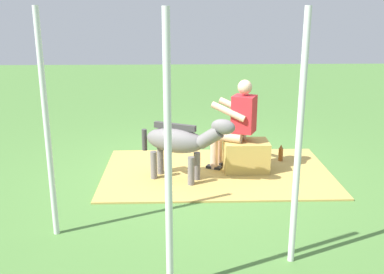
# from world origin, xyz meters

# --- Properties ---
(ground_plane) EXTENTS (24.00, 24.00, 0.00)m
(ground_plane) POSITION_xyz_m (0.00, 0.00, 0.00)
(ground_plane) COLOR #4C7A38
(hay_patch) EXTENTS (3.23, 2.02, 0.02)m
(hay_patch) POSITION_xyz_m (-0.29, 0.03, 0.01)
(hay_patch) COLOR tan
(hay_patch) RESTS_ON ground
(hay_bale) EXTENTS (0.63, 0.45, 0.46)m
(hay_bale) POSITION_xyz_m (-0.71, -0.02, 0.23)
(hay_bale) COLOR tan
(hay_bale) RESTS_ON ground
(person_seated) EXTENTS (0.72, 0.58, 1.34)m
(person_seated) POSITION_xyz_m (-0.56, -0.07, 0.74)
(person_seated) COLOR #D8AD8C
(person_seated) RESTS_ON ground
(pony_standing) EXTENTS (1.25, 0.75, 0.94)m
(pony_standing) POSITION_xyz_m (0.22, 0.33, 0.57)
(pony_standing) COLOR slate
(pony_standing) RESTS_ON ground
(soda_bottle) EXTENTS (0.07, 0.07, 0.28)m
(soda_bottle) POSITION_xyz_m (-1.31, -0.41, 0.13)
(soda_bottle) COLOR brown
(soda_bottle) RESTS_ON ground
(tent_pole_left) EXTENTS (0.06, 0.06, 2.33)m
(tent_pole_left) POSITION_xyz_m (-0.80, 2.34, 1.17)
(tent_pole_left) COLOR silver
(tent_pole_left) RESTS_ON ground
(tent_pole_right) EXTENTS (0.06, 0.06, 2.33)m
(tent_pole_right) POSITION_xyz_m (1.56, 1.74, 1.17)
(tent_pole_right) COLOR silver
(tent_pole_right) RESTS_ON ground
(tent_pole_mid) EXTENTS (0.06, 0.06, 2.33)m
(tent_pole_mid) POSITION_xyz_m (0.34, 2.76, 1.17)
(tent_pole_mid) COLOR silver
(tent_pole_mid) RESTS_ON ground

